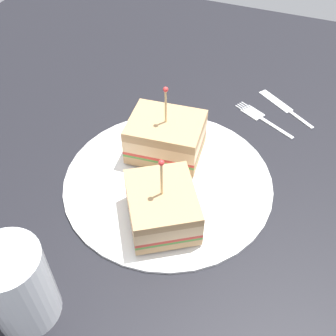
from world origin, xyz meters
The scene contains 7 objects.
ground_plane centered at (0.00, 0.00, -1.00)cm, with size 117.10×117.10×2.00cm, color black.
plate centered at (0.00, 0.00, 0.40)cm, with size 29.29×29.29×0.80cm, color white.
sandwich_half_front centered at (-6.90, -1.92, 3.31)cm, with size 12.49×12.05×10.54cm.
sandwich_half_back centered at (4.98, 2.29, 3.66)cm, with size 9.27×11.16×11.42cm.
drink_glass centered at (-23.11, 7.20, 4.57)cm, with size 7.02×7.02×10.44cm.
fork centered at (19.04, -8.68, 0.17)cm, with size 6.53×10.76×0.35cm.
knife centered at (23.22, -12.03, 0.18)cm, with size 7.96×10.46×0.35cm.
Camera 1 is at (-36.34, -14.29, 43.22)cm, focal length 43.98 mm.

